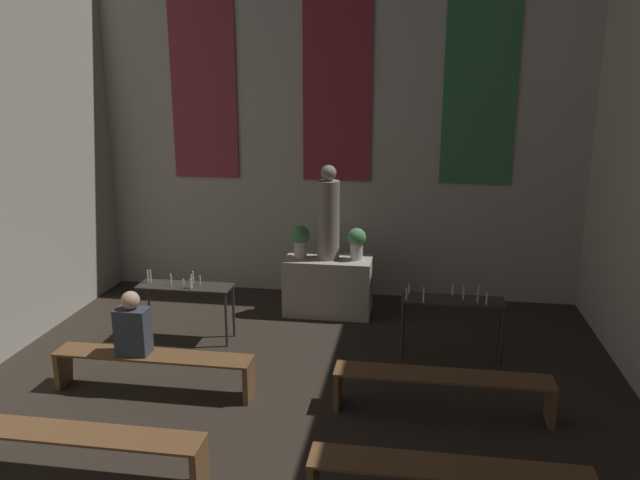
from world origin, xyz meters
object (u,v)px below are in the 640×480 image
Objects in this scene: flower_vase_right at (357,241)px; candle_rack_left at (185,293)px; flower_vase_left at (300,239)px; pew_third_right at (449,479)px; statue at (328,216)px; person_seated at (133,326)px; pew_third_left at (78,444)px; pew_back_left at (153,364)px; pew_back_right at (442,385)px; altar at (328,286)px; candle_rack_right at (452,307)px.

candle_rack_left is at bearing -149.98° from flower_vase_right.
pew_third_right is at bearing -65.09° from flower_vase_left.
statue is 3.37m from person_seated.
pew_back_left is at bearing 90.00° from pew_third_left.
candle_rack_left is at bearing 88.15° from person_seated.
pew_back_right is at bearing -53.60° from flower_vase_left.
flower_vase_left is at bearing 66.70° from pew_back_left.
flower_vase_right is at bearing 53.60° from pew_back_left.
pew_back_left is 3.09× the size of person_seated.
pew_third_left is at bearing -110.20° from statue.
person_seated is at bearing -180.00° from pew_back_right.
candle_rack_left is (-1.35, -1.26, -0.48)m from flower_vase_left.
flower_vase_left is 3.10m from person_seated.
flower_vase_right is 0.21× the size of pew_third_left.
statue is 0.61× the size of pew_back_left.
altar is at bearing 0.00° from flower_vase_left.
flower_vase_left is 4.86m from pew_third_right.
candle_rack_left is 1.00× the size of candle_rack_right.
pew_back_left is 0.49m from person_seated.
pew_back_left is (-1.60, -2.74, -1.16)m from statue.
pew_back_left is (0.17, -1.48, -0.32)m from candle_rack_left.
person_seated reaches higher than altar.
person_seated is (-3.41, -0.00, 0.44)m from pew_back_right.
pew_third_right and pew_back_right have the same top height.
flower_vase_left and flower_vase_right have the same top height.
pew_third_right is at bearing -92.97° from candle_rack_right.
candle_rack_right is at bearing 23.73° from pew_back_left.
flower_vase_left is 2.57m from candle_rack_right.
candle_rack_right is 3.11m from pew_third_right.
pew_third_left is 1.68m from person_seated.
pew_back_right is at bearing 90.00° from pew_third_right.
candle_rack_right is 1.52m from pew_back_right.
pew_third_right is (1.60, -4.35, -0.09)m from altar.
pew_back_right is (1.60, -2.74, -0.09)m from altar.
altar is at bearing 180.00° from flower_vase_right.
candle_rack_right reaches higher than altar.
person_seated reaches higher than pew_third_right.
flower_vase_right is 0.65× the size of person_seated.
candle_rack_left reaches higher than pew_third_right.
flower_vase_right is 3.09m from pew_back_right.
candle_rack_left is 0.56× the size of pew_back_left.
flower_vase_left is 3.50m from pew_back_right.
candle_rack_right reaches higher than pew_back_left.
candle_rack_left is at bearing 156.30° from pew_back_right.
flower_vase_right is at bearing 0.00° from flower_vase_left.
pew_third_left is 1.61m from pew_back_left.
altar reaches higher than pew_back_right.
flower_vase_left is 1.00× the size of flower_vase_right.
candle_rack_right reaches higher than pew_back_right.
person_seated is at bearing -157.54° from candle_rack_right.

